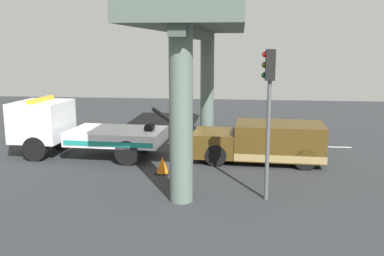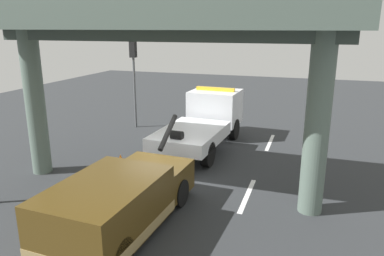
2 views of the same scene
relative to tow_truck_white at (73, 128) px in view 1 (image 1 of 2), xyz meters
The scene contains 9 objects.
ground_plane 5.01m from the tow_truck_white, behind, with size 60.00×40.00×0.10m, color #2D3033.
lane_stripe_west 11.28m from the tow_truck_white, 165.20° to the right, with size 2.60×0.16×0.01m, color silver.
lane_stripe_mid 5.76m from the tow_truck_white, 149.41° to the right, with size 2.60×0.16×0.01m, color silver.
lane_stripe_east 3.31m from the tow_truck_white, 68.07° to the right, with size 2.60×0.16×0.01m, color silver.
tow_truck_white is the anchor object (origin of this frame).
towed_van_green 8.01m from the tow_truck_white, behind, with size 5.29×2.43×1.58m.
overpass_structure 6.67m from the tow_truck_white, behind, with size 3.60×11.70×6.10m.
traffic_light_near 9.25m from the tow_truck_white, 150.29° to the left, with size 0.39×0.32×4.54m.
traffic_cone_orange 4.80m from the tow_truck_white, 152.99° to the left, with size 0.53×0.53×0.63m.
Camera 1 is at (-2.18, 17.35, 4.69)m, focal length 40.79 mm.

